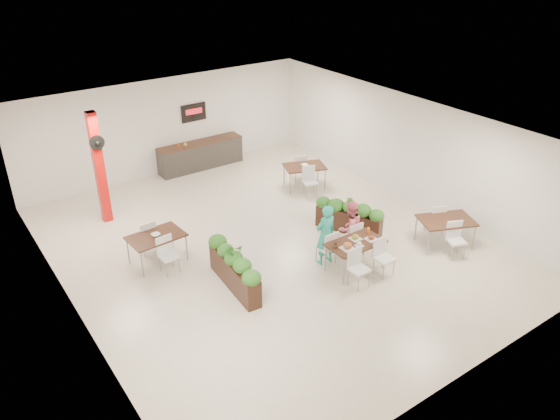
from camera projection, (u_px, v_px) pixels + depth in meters
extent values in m
plane|color=beige|center=(269.00, 245.00, 14.41)|extent=(12.00, 12.00, 0.00)
cube|color=white|center=(167.00, 126.00, 18.03)|extent=(10.00, 0.10, 3.20)
cube|color=white|center=(464.00, 313.00, 9.32)|extent=(10.00, 0.10, 3.20)
cube|color=white|center=(65.00, 251.00, 11.12)|extent=(0.10, 12.00, 3.20)
cube|color=white|center=(407.00, 149.00, 16.22)|extent=(0.10, 12.00, 3.20)
cube|color=white|center=(267.00, 129.00, 12.93)|extent=(10.00, 12.00, 0.04)
cube|color=red|center=(99.00, 168.00, 14.90)|extent=(0.25, 0.25, 3.20)
cylinder|color=black|center=(97.00, 143.00, 14.40)|extent=(0.40, 0.06, 0.40)
sphere|color=black|center=(98.00, 143.00, 14.37)|extent=(0.12, 0.12, 0.12)
cube|color=#2A2825|center=(201.00, 155.00, 18.81)|extent=(3.00, 0.60, 0.90)
cube|color=black|center=(200.00, 143.00, 18.60)|extent=(3.00, 0.62, 0.04)
cube|color=black|center=(194.00, 113.00, 18.37)|extent=(0.90, 0.04, 0.60)
cube|color=red|center=(194.00, 111.00, 18.32)|extent=(0.60, 0.02, 0.18)
imported|color=#9C461A|center=(178.00, 144.00, 18.13)|extent=(0.09, 0.09, 0.19)
imported|color=gold|center=(185.00, 143.00, 18.27)|extent=(0.13, 0.13, 0.17)
cube|color=black|center=(356.00, 243.00, 13.08)|extent=(1.40, 0.80, 0.04)
cylinder|color=gray|center=(344.00, 271.00, 12.68)|extent=(0.04, 0.04, 0.71)
cylinder|color=gray|center=(383.00, 254.00, 13.33)|extent=(0.04, 0.04, 0.71)
cylinder|color=gray|center=(325.00, 258.00, 13.17)|extent=(0.04, 0.04, 0.71)
cylinder|color=gray|center=(364.00, 243.00, 13.82)|extent=(0.04, 0.04, 0.71)
cube|color=white|center=(326.00, 247.00, 13.44)|extent=(0.42, 0.42, 0.05)
cube|color=white|center=(332.00, 242.00, 13.18)|extent=(0.42, 0.04, 0.45)
cylinder|color=gray|center=(327.00, 250.00, 13.76)|extent=(0.02, 0.02, 0.43)
cylinder|color=gray|center=(316.00, 254.00, 13.58)|extent=(0.02, 0.02, 0.43)
cylinder|color=gray|center=(336.00, 256.00, 13.51)|extent=(0.02, 0.02, 0.43)
cylinder|color=gray|center=(325.00, 261.00, 13.34)|extent=(0.02, 0.02, 0.43)
cube|color=white|center=(351.00, 238.00, 13.85)|extent=(0.42, 0.42, 0.05)
cube|color=white|center=(356.00, 232.00, 13.59)|extent=(0.42, 0.04, 0.45)
cylinder|color=gray|center=(351.00, 241.00, 14.16)|extent=(0.02, 0.02, 0.43)
cylinder|color=gray|center=(341.00, 245.00, 13.99)|extent=(0.02, 0.02, 0.43)
cylinder|color=gray|center=(360.00, 247.00, 13.92)|extent=(0.02, 0.02, 0.43)
cylinder|color=gray|center=(350.00, 251.00, 13.74)|extent=(0.02, 0.02, 0.43)
cube|color=white|center=(359.00, 270.00, 12.57)|extent=(0.42, 0.42, 0.05)
cube|color=white|center=(355.00, 257.00, 12.59)|extent=(0.42, 0.04, 0.45)
cylinder|color=gray|center=(358.00, 284.00, 12.47)|extent=(0.02, 0.02, 0.43)
cylinder|color=gray|center=(369.00, 279.00, 12.64)|extent=(0.02, 0.02, 0.43)
cylinder|color=gray|center=(348.00, 277.00, 12.71)|extent=(0.02, 0.02, 0.43)
cylinder|color=gray|center=(359.00, 272.00, 12.89)|extent=(0.02, 0.02, 0.43)
cube|color=white|center=(384.00, 259.00, 12.98)|extent=(0.42, 0.42, 0.05)
cube|color=white|center=(380.00, 246.00, 13.00)|extent=(0.42, 0.04, 0.45)
cylinder|color=gray|center=(383.00, 273.00, 12.87)|extent=(0.02, 0.02, 0.43)
cylinder|color=gray|center=(394.00, 268.00, 13.05)|extent=(0.02, 0.02, 0.43)
cylinder|color=gray|center=(373.00, 266.00, 13.12)|extent=(0.02, 0.02, 0.43)
cylinder|color=gray|center=(384.00, 262.00, 13.29)|extent=(0.02, 0.02, 0.43)
cube|color=white|center=(347.00, 248.00, 12.81)|extent=(0.30, 0.30, 0.01)
ellipsoid|color=#975725|center=(348.00, 246.00, 12.78)|extent=(0.22, 0.22, 0.13)
cube|color=white|center=(355.00, 239.00, 13.20)|extent=(0.26, 0.26, 0.01)
ellipsoid|color=orange|center=(356.00, 237.00, 13.17)|extent=(0.18, 0.18, 0.11)
cube|color=white|center=(371.00, 239.00, 13.18)|extent=(0.26, 0.26, 0.01)
ellipsoid|color=#491E0E|center=(371.00, 237.00, 13.16)|extent=(0.16, 0.16, 0.10)
cube|color=white|center=(359.00, 246.00, 12.91)|extent=(0.18, 0.18, 0.01)
ellipsoid|color=white|center=(359.00, 244.00, 12.89)|extent=(0.12, 0.12, 0.07)
cylinder|color=orange|center=(368.00, 230.00, 13.42)|extent=(0.07, 0.07, 0.15)
imported|color=#523523|center=(335.00, 246.00, 12.84)|extent=(0.12, 0.12, 0.10)
imported|color=teal|center=(326.00, 235.00, 13.32)|extent=(0.58, 0.38, 1.58)
imported|color=#F76D85|center=(350.00, 228.00, 13.76)|extent=(0.70, 0.54, 1.44)
cube|color=black|center=(234.00, 274.00, 12.58)|extent=(0.52, 2.08, 0.68)
ellipsoid|color=#1A5117|center=(251.00, 276.00, 11.70)|extent=(0.40, 0.40, 0.32)
ellipsoid|color=#1A5117|center=(242.00, 267.00, 12.03)|extent=(0.40, 0.40, 0.32)
ellipsoid|color=#1A5117|center=(234.00, 257.00, 12.37)|extent=(0.40, 0.40, 0.32)
ellipsoid|color=#1A5117|center=(225.00, 249.00, 12.71)|extent=(0.40, 0.40, 0.32)
ellipsoid|color=#1A5117|center=(218.00, 240.00, 13.04)|extent=(0.40, 0.40, 0.32)
imported|color=#1A5117|center=(233.00, 254.00, 12.32)|extent=(0.40, 0.35, 0.44)
cube|color=black|center=(348.00, 222.00, 14.89)|extent=(1.05, 1.83, 0.62)
ellipsoid|color=#1A5117|center=(377.00, 215.00, 14.33)|extent=(0.40, 0.40, 0.32)
ellipsoid|color=#1A5117|center=(363.00, 211.00, 14.51)|extent=(0.40, 0.40, 0.32)
ellipsoid|color=#1A5117|center=(349.00, 208.00, 14.69)|extent=(0.40, 0.40, 0.32)
ellipsoid|color=#1A5117|center=(336.00, 204.00, 14.87)|extent=(0.40, 0.40, 0.32)
ellipsoid|color=#1A5117|center=(323.00, 201.00, 15.04)|extent=(0.40, 0.40, 0.32)
imported|color=#1A5117|center=(350.00, 205.00, 14.65)|extent=(0.23, 0.23, 0.40)
cube|color=black|center=(156.00, 236.00, 13.35)|extent=(1.38, 0.97, 0.04)
cylinder|color=gray|center=(142.00, 265.00, 12.93)|extent=(0.04, 0.04, 0.71)
cylinder|color=gray|center=(187.00, 248.00, 13.60)|extent=(0.04, 0.04, 0.71)
cylinder|color=gray|center=(128.00, 251.00, 13.46)|extent=(0.04, 0.04, 0.71)
cylinder|color=gray|center=(172.00, 236.00, 14.13)|extent=(0.04, 0.04, 0.71)
cube|color=white|center=(146.00, 237.00, 13.90)|extent=(0.45, 0.45, 0.05)
cube|color=white|center=(148.00, 231.00, 13.65)|extent=(0.42, 0.07, 0.45)
cylinder|color=gray|center=(150.00, 240.00, 14.22)|extent=(0.02, 0.02, 0.43)
cylinder|color=gray|center=(138.00, 244.00, 14.03)|extent=(0.02, 0.02, 0.43)
cylinder|color=gray|center=(156.00, 245.00, 13.98)|extent=(0.02, 0.02, 0.43)
cylinder|color=gray|center=(144.00, 249.00, 13.79)|extent=(0.02, 0.02, 0.43)
cube|color=white|center=(169.00, 256.00, 13.07)|extent=(0.45, 0.45, 0.05)
cube|color=white|center=(164.00, 244.00, 13.08)|extent=(0.42, 0.07, 0.45)
cylinder|color=gray|center=(167.00, 270.00, 12.97)|extent=(0.02, 0.02, 0.43)
cylinder|color=gray|center=(179.00, 265.00, 13.15)|extent=(0.02, 0.02, 0.43)
cylinder|color=gray|center=(160.00, 264.00, 13.20)|extent=(0.02, 0.02, 0.43)
cylinder|color=gray|center=(173.00, 259.00, 13.39)|extent=(0.02, 0.02, 0.43)
imported|color=white|center=(156.00, 235.00, 13.33)|extent=(0.22, 0.22, 0.05)
cube|color=black|center=(305.00, 166.00, 17.24)|extent=(1.48, 1.23, 0.04)
cylinder|color=gray|center=(290.00, 184.00, 16.97)|extent=(0.04, 0.04, 0.71)
cylinder|color=gray|center=(325.00, 180.00, 17.23)|extent=(0.04, 0.04, 0.71)
cylinder|color=gray|center=(284.00, 175.00, 17.59)|extent=(0.04, 0.04, 0.71)
cylinder|color=gray|center=(318.00, 171.00, 17.85)|extent=(0.04, 0.04, 0.71)
cube|color=white|center=(299.00, 167.00, 17.88)|extent=(0.54, 0.54, 0.05)
cube|color=white|center=(301.00, 163.00, 17.60)|extent=(0.41, 0.18, 0.45)
cylinder|color=gray|center=(302.00, 171.00, 18.17)|extent=(0.02, 0.02, 0.43)
cylinder|color=gray|center=(293.00, 173.00, 18.10)|extent=(0.02, 0.02, 0.43)
cylinder|color=gray|center=(305.00, 175.00, 17.88)|extent=(0.02, 0.02, 0.43)
cylinder|color=gray|center=(295.00, 177.00, 17.80)|extent=(0.02, 0.02, 0.43)
cube|color=white|center=(310.00, 182.00, 16.85)|extent=(0.54, 0.54, 0.05)
cube|color=white|center=(308.00, 172.00, 16.90)|extent=(0.41, 0.18, 0.45)
cylinder|color=gray|center=(306.00, 192.00, 16.78)|extent=(0.02, 0.02, 0.43)
cylinder|color=gray|center=(317.00, 191.00, 16.85)|extent=(0.02, 0.02, 0.43)
cylinder|color=gray|center=(303.00, 187.00, 17.07)|extent=(0.02, 0.02, 0.43)
cylinder|color=gray|center=(313.00, 186.00, 17.14)|extent=(0.02, 0.02, 0.43)
imported|color=white|center=(305.00, 165.00, 17.21)|extent=(0.22, 0.22, 0.05)
cube|color=black|center=(447.00, 220.00, 14.09)|extent=(1.62, 1.38, 0.04)
cylinder|color=gray|center=(429.00, 243.00, 13.80)|extent=(0.04, 0.04, 0.71)
cylinder|color=gray|center=(474.00, 238.00, 14.03)|extent=(0.04, 0.04, 0.71)
cylinder|color=gray|center=(416.00, 228.00, 14.49)|extent=(0.04, 0.04, 0.71)
cylinder|color=gray|center=(459.00, 223.00, 14.72)|extent=(0.04, 0.04, 0.71)
cube|color=white|center=(435.00, 219.00, 14.74)|extent=(0.55, 0.55, 0.05)
cube|color=white|center=(439.00, 214.00, 14.46)|extent=(0.40, 0.20, 0.45)
cylinder|color=gray|center=(436.00, 223.00, 15.02)|extent=(0.02, 0.02, 0.43)
cylinder|color=gray|center=(425.00, 224.00, 14.96)|extent=(0.02, 0.02, 0.43)
cylinder|color=gray|center=(442.00, 229.00, 14.73)|extent=(0.02, 0.02, 0.43)
cylinder|color=gray|center=(430.00, 230.00, 14.67)|extent=(0.02, 0.02, 0.43)
cube|color=white|center=(456.00, 241.00, 13.70)|extent=(0.55, 0.55, 0.05)
cube|color=white|center=(454.00, 229.00, 13.75)|extent=(0.40, 0.20, 0.45)
cylinder|color=gray|center=(452.00, 253.00, 13.63)|extent=(0.02, 0.02, 0.43)
cylinder|color=gray|center=(464.00, 252.00, 13.69)|extent=(0.02, 0.02, 0.43)
cylinder|color=gray|center=(445.00, 246.00, 13.92)|extent=(0.02, 0.02, 0.43)
cylinder|color=gray|center=(458.00, 245.00, 13.98)|extent=(0.02, 0.02, 0.43)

